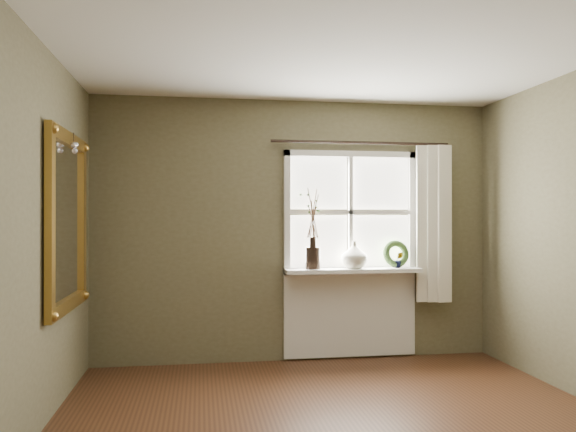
% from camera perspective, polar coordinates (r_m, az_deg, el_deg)
% --- Properties ---
extents(ceiling, '(4.50, 4.50, 0.00)m').
position_cam_1_polar(ceiling, '(3.62, 7.27, 18.77)').
color(ceiling, silver).
rests_on(ceiling, ground).
extents(wall_back, '(4.00, 0.10, 2.60)m').
position_cam_1_polar(wall_back, '(5.67, 0.78, -1.44)').
color(wall_back, brown).
rests_on(wall_back, ground).
extents(window_frame, '(1.36, 0.06, 1.24)m').
position_cam_1_polar(window_frame, '(5.72, 6.34, 0.38)').
color(window_frame, white).
rests_on(window_frame, wall_back).
extents(window_sill, '(1.36, 0.26, 0.04)m').
position_cam_1_polar(window_sill, '(5.64, 6.63, -5.52)').
color(window_sill, white).
rests_on(window_sill, wall_back).
extents(window_apron, '(1.36, 0.04, 0.88)m').
position_cam_1_polar(window_apron, '(5.80, 6.34, -9.75)').
color(window_apron, white).
rests_on(window_apron, ground).
extents(dark_jug, '(0.19, 0.19, 0.22)m').
position_cam_1_polar(dark_jug, '(5.53, 2.54, -4.29)').
color(dark_jug, black).
rests_on(dark_jug, window_sill).
extents(cream_vase, '(0.34, 0.34, 0.27)m').
position_cam_1_polar(cream_vase, '(5.63, 6.75, -3.94)').
color(cream_vase, beige).
rests_on(cream_vase, window_sill).
extents(wreath, '(0.30, 0.16, 0.29)m').
position_cam_1_polar(wreath, '(5.80, 10.90, -4.10)').
color(wreath, '#2D471F').
rests_on(wreath, window_sill).
extents(potted_plant_left, '(0.10, 0.09, 0.16)m').
position_cam_1_polar(potted_plant_left, '(5.54, 2.95, -4.57)').
color(potted_plant_left, '#2D471F').
rests_on(potted_plant_left, window_sill).
extents(potted_plant_right, '(0.10, 0.09, 0.16)m').
position_cam_1_polar(potted_plant_right, '(5.77, 11.19, -4.39)').
color(potted_plant_right, '#2D471F').
rests_on(potted_plant_right, window_sill).
extents(curtain, '(0.36, 0.12, 1.59)m').
position_cam_1_polar(curtain, '(5.90, 14.48, -0.75)').
color(curtain, silver).
rests_on(curtain, wall_back).
extents(curtain_rod, '(1.84, 0.03, 0.03)m').
position_cam_1_polar(curtain_rod, '(5.74, 7.46, 7.39)').
color(curtain_rod, black).
rests_on(curtain_rod, wall_back).
extents(gilt_mirror, '(0.10, 1.15, 1.38)m').
position_cam_1_polar(gilt_mirror, '(4.63, -21.50, -0.51)').
color(gilt_mirror, white).
rests_on(gilt_mirror, wall_left).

